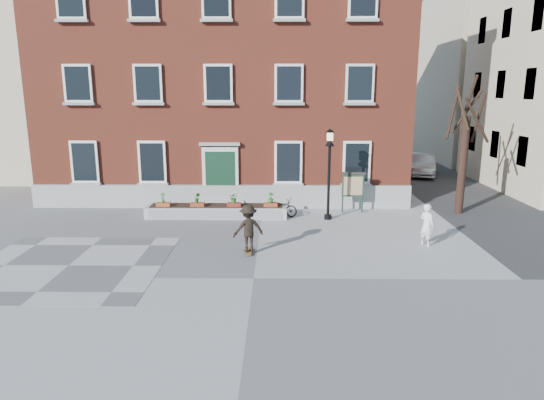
{
  "coord_description": "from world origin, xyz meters",
  "views": [
    {
      "loc": [
        0.72,
        -13.61,
        5.52
      ],
      "look_at": [
        0.5,
        4.0,
        1.5
      ],
      "focal_mm": 32.0,
      "sensor_mm": 36.0,
      "label": 1
    }
  ],
  "objects_px": {
    "bicycle": "(281,207)",
    "notice_board": "(353,185)",
    "bystander": "(427,225)",
    "skateboarder": "(248,228)",
    "lamp_post": "(329,161)",
    "parked_car": "(423,165)"
  },
  "relations": [
    {
      "from": "bystander",
      "to": "skateboarder",
      "type": "bearing_deg",
      "value": 63.63
    },
    {
      "from": "bicycle",
      "to": "notice_board",
      "type": "bearing_deg",
      "value": -54.24
    },
    {
      "from": "bicycle",
      "to": "bystander",
      "type": "xyz_separation_m",
      "value": [
        5.24,
        -4.16,
        0.36
      ]
    },
    {
      "from": "parked_car",
      "to": "lamp_post",
      "type": "xyz_separation_m",
      "value": [
        -7.32,
        -11.14,
        1.82
      ]
    },
    {
      "from": "notice_board",
      "to": "skateboarder",
      "type": "bearing_deg",
      "value": -127.5
    },
    {
      "from": "skateboarder",
      "to": "lamp_post",
      "type": "bearing_deg",
      "value": 55.03
    },
    {
      "from": "bicycle",
      "to": "notice_board",
      "type": "xyz_separation_m",
      "value": [
        3.3,
        0.66,
        0.85
      ]
    },
    {
      "from": "parked_car",
      "to": "lamp_post",
      "type": "bearing_deg",
      "value": -107.11
    },
    {
      "from": "bicycle",
      "to": "skateboarder",
      "type": "distance_m",
      "value": 5.25
    },
    {
      "from": "bystander",
      "to": "notice_board",
      "type": "xyz_separation_m",
      "value": [
        -1.94,
        4.82,
        0.49
      ]
    },
    {
      "from": "bicycle",
      "to": "bystander",
      "type": "height_order",
      "value": "bystander"
    },
    {
      "from": "bystander",
      "to": "skateboarder",
      "type": "xyz_separation_m",
      "value": [
        -6.37,
        -0.95,
        0.12
      ]
    },
    {
      "from": "parked_car",
      "to": "notice_board",
      "type": "relative_size",
      "value": 2.33
    },
    {
      "from": "notice_board",
      "to": "skateboarder",
      "type": "distance_m",
      "value": 7.28
    },
    {
      "from": "bystander",
      "to": "skateboarder",
      "type": "relative_size",
      "value": 0.9
    },
    {
      "from": "lamp_post",
      "to": "notice_board",
      "type": "bearing_deg",
      "value": 44.31
    },
    {
      "from": "notice_board",
      "to": "skateboarder",
      "type": "xyz_separation_m",
      "value": [
        -4.43,
        -5.77,
        -0.37
      ]
    },
    {
      "from": "bystander",
      "to": "skateboarder",
      "type": "height_order",
      "value": "skateboarder"
    },
    {
      "from": "bicycle",
      "to": "lamp_post",
      "type": "xyz_separation_m",
      "value": [
        2.07,
        -0.55,
        2.12
      ]
    },
    {
      "from": "parked_car",
      "to": "notice_board",
      "type": "height_order",
      "value": "notice_board"
    },
    {
      "from": "bystander",
      "to": "lamp_post",
      "type": "xyz_separation_m",
      "value": [
        -3.18,
        3.62,
        1.77
      ]
    },
    {
      "from": "bicycle",
      "to": "parked_car",
      "type": "relative_size",
      "value": 0.36
    }
  ]
}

